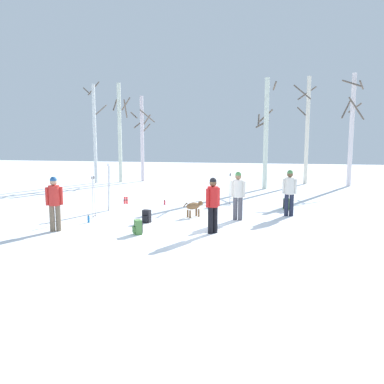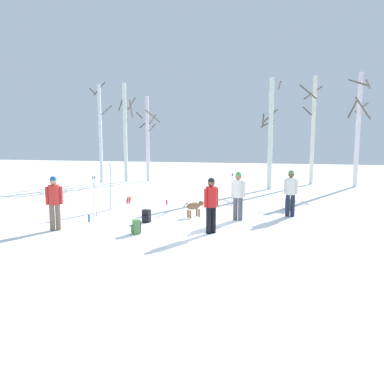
# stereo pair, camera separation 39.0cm
# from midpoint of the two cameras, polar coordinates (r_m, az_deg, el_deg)

# --- Properties ---
(ground_plane) EXTENTS (60.00, 60.00, 0.00)m
(ground_plane) POSITION_cam_midpoint_polar(r_m,az_deg,el_deg) (12.63, -0.27, -5.50)
(ground_plane) COLOR white
(person_0) EXTENTS (0.52, 0.34, 1.72)m
(person_0) POSITION_cam_midpoint_polar(r_m,az_deg,el_deg) (15.04, 14.65, 0.26)
(person_0) COLOR #1E2338
(person_0) RESTS_ON ground_plane
(person_1) EXTENTS (0.52, 0.34, 1.72)m
(person_1) POSITION_cam_midpoint_polar(r_m,az_deg,el_deg) (14.01, 7.41, -0.11)
(person_1) COLOR #4C4C56
(person_1) RESTS_ON ground_plane
(person_2) EXTENTS (0.39, 0.41, 1.72)m
(person_2) POSITION_cam_midpoint_polar(r_m,az_deg,el_deg) (12.08, 3.68, -1.40)
(person_2) COLOR black
(person_2) RESTS_ON ground_plane
(person_3) EXTENTS (0.47, 0.34, 1.72)m
(person_3) POSITION_cam_midpoint_polar(r_m,az_deg,el_deg) (13.11, -18.30, -1.04)
(person_3) COLOR #72604C
(person_3) RESTS_ON ground_plane
(dog) EXTENTS (0.66, 0.67, 0.57)m
(dog) POSITION_cam_midpoint_polar(r_m,az_deg,el_deg) (14.58, 1.14, -2.08)
(dog) COLOR brown
(dog) RESTS_ON ground_plane
(ski_pair_planted_0) EXTENTS (0.21, 0.19, 1.88)m
(ski_pair_planted_0) POSITION_cam_midpoint_polar(r_m,az_deg,el_deg) (16.04, -10.91, 0.69)
(ski_pair_planted_0) COLOR white
(ski_pair_planted_0) RESTS_ON ground_plane
(ski_pair_lying_0) EXTENTS (0.80, 1.86, 0.05)m
(ski_pair_lying_0) POSITION_cam_midpoint_polar(r_m,az_deg,el_deg) (18.56, -8.44, -1.11)
(ski_pair_lying_0) COLOR red
(ski_pair_lying_0) RESTS_ON ground_plane
(ski_poles_0) EXTENTS (0.07, 0.27, 1.36)m
(ski_poles_0) POSITION_cam_midpoint_polar(r_m,az_deg,el_deg) (17.03, 6.41, 0.52)
(ski_poles_0) COLOR #B2B2BC
(ski_poles_0) RESTS_ON ground_plane
(ski_poles_1) EXTENTS (0.07, 0.26, 1.52)m
(ski_poles_1) POSITION_cam_midpoint_polar(r_m,az_deg,el_deg) (14.81, -13.04, -0.48)
(ski_poles_1) COLOR #B2B2BC
(ski_poles_1) RESTS_ON ground_plane
(backpack_0) EXTENTS (0.34, 0.33, 0.44)m
(backpack_0) POSITION_cam_midpoint_polar(r_m,az_deg,el_deg) (16.51, 14.40, -1.73)
(backpack_0) COLOR #4C7F3F
(backpack_0) RESTS_ON ground_plane
(backpack_1) EXTENTS (0.30, 0.32, 0.44)m
(backpack_1) POSITION_cam_midpoint_polar(r_m,az_deg,el_deg) (13.78, -5.73, -3.47)
(backpack_1) COLOR black
(backpack_1) RESTS_ON ground_plane
(backpack_2) EXTENTS (0.34, 0.33, 0.44)m
(backpack_2) POSITION_cam_midpoint_polar(r_m,az_deg,el_deg) (12.23, -7.10, -4.99)
(backpack_2) COLOR #4C7F3F
(backpack_2) RESTS_ON ground_plane
(water_bottle_0) EXTENTS (0.07, 0.07, 0.21)m
(water_bottle_0) POSITION_cam_midpoint_polar(r_m,az_deg,el_deg) (17.17, -2.99, -1.49)
(water_bottle_0) COLOR red
(water_bottle_0) RESTS_ON ground_plane
(water_bottle_1) EXTENTS (0.07, 0.07, 0.25)m
(water_bottle_1) POSITION_cam_midpoint_polar(r_m,az_deg,el_deg) (14.18, -13.76, -3.72)
(water_bottle_1) COLOR #1E72BF
(water_bottle_1) RESTS_ON ground_plane
(birch_tree_0) EXTENTS (1.33, 1.34, 6.21)m
(birch_tree_0) POSITION_cam_midpoint_polar(r_m,az_deg,el_deg) (25.42, -12.55, 8.36)
(birch_tree_0) COLOR silver
(birch_tree_0) RESTS_ON ground_plane
(birch_tree_1) EXTENTS (1.06, 1.11, 6.13)m
(birch_tree_1) POSITION_cam_midpoint_polar(r_m,az_deg,el_deg) (25.56, -9.07, 8.53)
(birch_tree_1) COLOR silver
(birch_tree_1) RESTS_ON ground_plane
(birch_tree_2) EXTENTS (1.60, 1.41, 5.40)m
(birch_tree_2) POSITION_cam_midpoint_polar(r_m,az_deg,el_deg) (25.87, -5.93, 7.82)
(birch_tree_2) COLOR silver
(birch_tree_2) RESTS_ON ground_plane
(birch_tree_3) EXTENTS (1.08, 1.01, 6.01)m
(birch_tree_3) POSITION_cam_midpoint_polar(r_m,az_deg,el_deg) (22.28, 11.65, 8.31)
(birch_tree_3) COLOR silver
(birch_tree_3) RESTS_ON ground_plane
(birch_tree_4) EXTENTS (1.43, 1.53, 6.41)m
(birch_tree_4) POSITION_cam_midpoint_polar(r_m,az_deg,el_deg) (25.15, 17.32, 8.65)
(birch_tree_4) COLOR silver
(birch_tree_4) RESTS_ON ground_plane
(birch_tree_5) EXTENTS (1.32, 1.37, 6.43)m
(birch_tree_5) POSITION_cam_midpoint_polar(r_m,az_deg,el_deg) (24.78, 23.09, 8.47)
(birch_tree_5) COLOR silver
(birch_tree_5) RESTS_ON ground_plane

